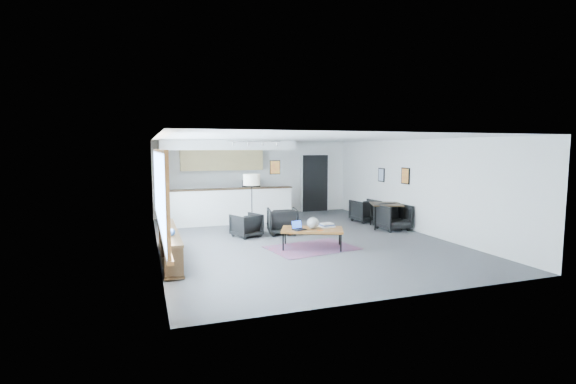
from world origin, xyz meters
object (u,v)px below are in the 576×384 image
object	(u,v)px
armchair_left	(246,224)
microwave	(251,184)
dining_chair_far	(365,211)
coffee_table	(312,230)
ceramic_pot	(313,223)
dining_table	(386,206)
dining_chair_near	(393,218)
floor_lamp	(252,182)
laptop	(298,227)
book_stack	(327,225)
armchair_right	(282,220)

from	to	relation	value
armchair_left	microwave	bearing A→B (deg)	-129.25
dining_chair_far	coffee_table	bearing A→B (deg)	35.75
ceramic_pot	dining_table	size ratio (longest dim) A/B	0.25
coffee_table	microwave	bearing A→B (deg)	115.26
ceramic_pot	armchair_left	size ratio (longest dim) A/B	0.41
coffee_table	armchair_left	world-z (taller)	armchair_left
dining_chair_near	floor_lamp	bearing A→B (deg)	162.97
armchair_left	dining_chair_near	world-z (taller)	dining_chair_near
coffee_table	armchair_left	size ratio (longest dim) A/B	2.35
dining_table	laptop	bearing A→B (deg)	-154.44
dining_table	dining_chair_far	size ratio (longest dim) A/B	1.68
coffee_table	dining_chair_far	size ratio (longest dim) A/B	2.43
dining_chair_far	book_stack	bearing A→B (deg)	39.30
laptop	book_stack	bearing A→B (deg)	-13.80
dining_chair_near	dining_chair_far	world-z (taller)	dining_chair_near
armchair_right	floor_lamp	bearing A→B (deg)	-19.88
coffee_table	armchair_right	size ratio (longest dim) A/B	2.04
laptop	book_stack	world-z (taller)	laptop
ceramic_pot	dining_chair_near	bearing A→B (deg)	23.15
floor_lamp	dining_table	bearing A→B (deg)	-8.36
laptop	microwave	xyz separation A→B (m)	(0.18, 5.14, 0.59)
coffee_table	microwave	world-z (taller)	microwave
armchair_right	dining_chair_far	xyz separation A→B (m)	(3.14, 0.99, -0.06)
book_stack	ceramic_pot	bearing A→B (deg)	-165.79
coffee_table	dining_table	bearing A→B (deg)	51.52
floor_lamp	dining_table	world-z (taller)	floor_lamp
coffee_table	dining_chair_near	bearing A→B (deg)	45.74
floor_lamp	dining_chair_far	xyz separation A→B (m)	(3.89, 0.56, -1.10)
ceramic_pot	armchair_left	world-z (taller)	ceramic_pot
armchair_right	microwave	distance (m)	3.44
armchair_right	floor_lamp	xyz separation A→B (m)	(-0.75, 0.43, 1.03)
book_stack	armchair_right	xyz separation A→B (m)	(-0.56, 1.73, -0.12)
dining_chair_near	dining_chair_far	bearing A→B (deg)	88.71
armchair_left	armchair_right	world-z (taller)	armchair_right
floor_lamp	dining_chair_near	world-z (taller)	floor_lamp
laptop	ceramic_pot	bearing A→B (deg)	-25.80
book_stack	armchair_left	distance (m)	2.32
armchair_left	floor_lamp	xyz separation A→B (m)	(0.28, 0.47, 1.09)
armchair_left	microwave	world-z (taller)	microwave
microwave	laptop	bearing A→B (deg)	-94.12
laptop	dining_table	size ratio (longest dim) A/B	0.32
coffee_table	book_stack	distance (m)	0.42
armchair_left	dining_table	bearing A→B (deg)	155.56
coffee_table	ceramic_pot	bearing A→B (deg)	-63.34
dining_table	ceramic_pot	bearing A→B (deg)	-151.14
laptop	microwave	distance (m)	5.17
dining_table	microwave	distance (m)	4.79
book_stack	armchair_left	size ratio (longest dim) A/B	0.52
laptop	armchair_right	world-z (taller)	armchair_right
coffee_table	floor_lamp	size ratio (longest dim) A/B	0.98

